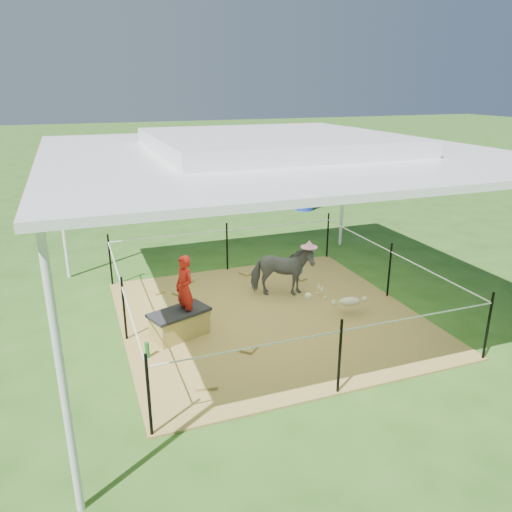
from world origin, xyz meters
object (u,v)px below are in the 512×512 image
object	(u,v)px
woman	(184,282)
picnic_table_near	(218,192)
foal	(350,300)
picnic_table_far	(308,180)
distant_person	(263,184)
pony	(282,271)
green_bottle	(147,350)
straw_bale	(180,325)
trash_barrel	(305,195)

from	to	relation	value
woman	picnic_table_near	xyz separation A→B (m)	(2.85, 8.00, -0.47)
foal	picnic_table_far	bearing A→B (deg)	79.98
picnic_table_near	distant_person	size ratio (longest dim) A/B	1.60
pony	distant_person	size ratio (longest dim) A/B	0.87
green_bottle	pony	world-z (taller)	pony
straw_bale	foal	bearing A→B (deg)	-5.08
trash_barrel	picnic_table_far	bearing A→B (deg)	61.84
pony	picnic_table_near	xyz separation A→B (m)	(0.94, 7.15, -0.07)
picnic_table_near	distant_person	distance (m)	1.42
picnic_table_far	green_bottle	bearing A→B (deg)	-124.91
straw_bale	green_bottle	distance (m)	0.71
woman	picnic_table_far	size ratio (longest dim) A/B	0.48
straw_bale	green_bottle	world-z (taller)	straw_bale
foal	distant_person	size ratio (longest dim) A/B	0.75
trash_barrel	picnic_table_near	world-z (taller)	trash_barrel
foal	green_bottle	bearing A→B (deg)	-164.28
green_bottle	picnic_table_far	bearing A→B (deg)	53.21
pony	picnic_table_far	xyz separation A→B (m)	(4.42, 8.01, -0.06)
woman	trash_barrel	world-z (taller)	woman
straw_bale	picnic_table_near	size ratio (longest dim) A/B	0.41
woman	green_bottle	xyz separation A→B (m)	(-0.65, -0.45, -0.74)
foal	straw_bale	bearing A→B (deg)	-173.00
green_bottle	foal	distance (m)	3.28
straw_bale	pony	size ratio (longest dim) A/B	0.75
pony	foal	world-z (taller)	pony
straw_bale	trash_barrel	bearing A→B (deg)	51.74
woman	pony	world-z (taller)	woman
picnic_table_near	distant_person	world-z (taller)	distant_person
pony	trash_barrel	bearing A→B (deg)	-9.09
trash_barrel	picnic_table_near	distance (m)	2.66
pony	picnic_table_near	world-z (taller)	pony
picnic_table_near	picnic_table_far	xyz separation A→B (m)	(3.48, 0.87, 0.01)
woman	distant_person	size ratio (longest dim) A/B	0.78
green_bottle	picnic_table_far	world-z (taller)	picnic_table_far
green_bottle	trash_barrel	distance (m)	9.11
green_bottle	picnic_table_near	bearing A→B (deg)	67.54
picnic_table_near	picnic_table_far	bearing A→B (deg)	8.94
picnic_table_near	distant_person	bearing A→B (deg)	-15.77
woman	pony	xyz separation A→B (m)	(1.90, 0.86, -0.39)
distant_person	straw_bale	bearing A→B (deg)	65.79
woman	picnic_table_far	bearing A→B (deg)	123.95
picnic_table_near	picnic_table_far	size ratio (longest dim) A/B	0.97
woman	trash_barrel	xyz separation A→B (m)	(5.11, 6.60, -0.45)
pony	trash_barrel	distance (m)	6.58
straw_bale	pony	world-z (taller)	pony
pony	distant_person	bearing A→B (deg)	1.40
trash_barrel	picnic_table_near	xyz separation A→B (m)	(-2.26, 1.40, -0.01)
green_bottle	foal	xyz separation A→B (m)	(3.27, 0.21, 0.15)
pony	picnic_table_far	world-z (taller)	pony
trash_barrel	picnic_table_far	distance (m)	2.58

